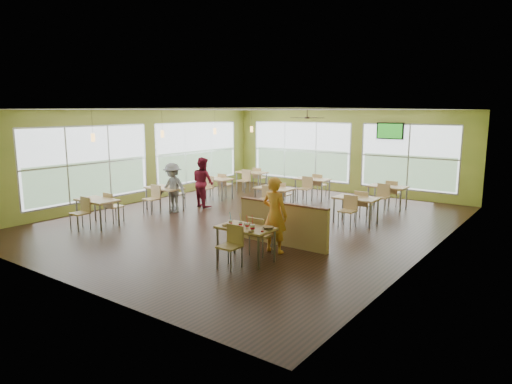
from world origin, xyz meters
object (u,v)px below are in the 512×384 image
food_basket (268,228)px  main_table (246,232)px  half_wall_divider (283,224)px  man_plaid (275,215)px

food_basket → main_table: bearing=-165.5°
half_wall_divider → food_basket: bearing=-69.7°
food_basket → half_wall_divider: bearing=110.3°
man_plaid → food_basket: (0.34, -0.76, -0.09)m
man_plaid → food_basket: 0.83m
half_wall_divider → man_plaid: size_ratio=1.39×
main_table → half_wall_divider: 1.45m
main_table → food_basket: size_ratio=6.53×
main_table → half_wall_divider: half_wall_divider is taller
main_table → half_wall_divider: bearing=90.0°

